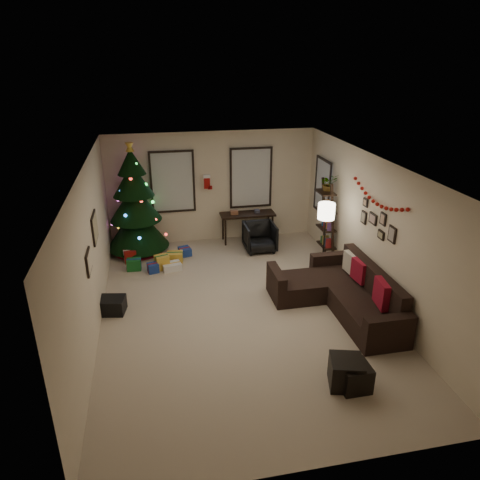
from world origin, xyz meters
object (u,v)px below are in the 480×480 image
at_px(christmas_tree, 135,207).
at_px(sofa, 342,294).
at_px(desk_chair, 260,237).
at_px(desk, 248,217).
at_px(bookshelf, 327,223).

distance_m(christmas_tree, sofa, 5.07).
xyz_separation_m(christmas_tree, sofa, (3.71, -3.36, -0.83)).
height_order(christmas_tree, desk_chair, christmas_tree).
bearing_deg(christmas_tree, desk_chair, -10.80).
bearing_deg(desk, sofa, -73.42).
xyz_separation_m(desk, bookshelf, (1.48, -1.47, 0.27)).
bearing_deg(sofa, desk, 106.58).
height_order(sofa, desk_chair, sofa).
relative_size(christmas_tree, sofa, 1.02).
bearing_deg(bookshelf, christmas_tree, 161.87).
height_order(christmas_tree, sofa, christmas_tree).
relative_size(desk_chair, bookshelf, 0.36).
bearing_deg(christmas_tree, sofa, -42.20).
relative_size(sofa, bookshelf, 1.40).
xyz_separation_m(desk, desk_chair, (0.16, -0.65, -0.30)).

